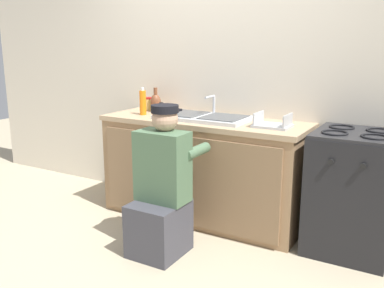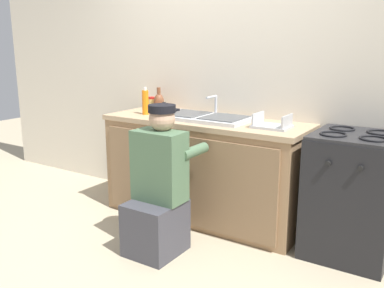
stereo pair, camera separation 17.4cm
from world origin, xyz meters
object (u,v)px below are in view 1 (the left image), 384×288
spice_bottle_red (161,108)px  dish_rack_tray (273,124)px  sink_double_basin (204,117)px  vase_decorative (156,102)px  soap_bottle_orange (143,102)px  stove_range (352,192)px  plumber_person (161,193)px  condiment_jar (148,104)px

spice_bottle_red → dish_rack_tray: bearing=-5.7°
sink_double_basin → dish_rack_tray: sink_double_basin is taller
vase_decorative → spice_bottle_red: vase_decorative is taller
soap_bottle_orange → stove_range: bearing=2.4°
stove_range → spice_bottle_red: (-1.74, 0.07, 0.49)m
plumber_person → soap_bottle_orange: 1.07m
stove_range → spice_bottle_red: bearing=177.8°
plumber_person → vase_decorative: bearing=126.6°
condiment_jar → sink_double_basin: bearing=-13.0°
stove_range → dish_rack_tray: size_ratio=3.30×
vase_decorative → dish_rack_tray: 1.23m
plumber_person → soap_bottle_orange: size_ratio=4.42×
plumber_person → spice_bottle_red: (-0.53, 0.80, 0.49)m
vase_decorative → dish_rack_tray: vase_decorative is taller
soap_bottle_orange → dish_rack_tray: (1.22, 0.03, -0.09)m
soap_bottle_orange → vase_decorative: (0.00, 0.20, -0.02)m
soap_bottle_orange → condiment_jar: soap_bottle_orange is taller
dish_rack_tray → soap_bottle_orange: bearing=-178.5°
spice_bottle_red → stove_range: bearing=-2.2°
spice_bottle_red → dish_rack_tray: (1.12, -0.11, -0.03)m
soap_bottle_orange → condiment_jar: bearing=115.4°
soap_bottle_orange → vase_decorative: bearing=89.5°
vase_decorative → plumber_person: bearing=-53.4°
plumber_person → soap_bottle_orange: soap_bottle_orange is taller
stove_range → spice_bottle_red: 1.81m
soap_bottle_orange → dish_rack_tray: soap_bottle_orange is taller
sink_double_basin → soap_bottle_orange: 0.60m
sink_double_basin → soap_bottle_orange: size_ratio=3.20×
sink_double_basin → spice_bottle_red: sink_double_basin is taller
sink_double_basin → dish_rack_tray: (0.63, -0.05, 0.01)m
stove_range → spice_bottle_red: spice_bottle_red is taller
soap_bottle_orange → sink_double_basin: bearing=7.7°
sink_double_basin → vase_decorative: size_ratio=3.48×
vase_decorative → spice_bottle_red: bearing=-28.8°
stove_range → soap_bottle_orange: size_ratio=3.70×
stove_range → soap_bottle_orange: bearing=-177.6°
vase_decorative → soap_bottle_orange: bearing=-90.5°
sink_double_basin → condiment_jar: 0.72m
plumber_person → vase_decorative: vase_decorative is taller
plumber_person → condiment_jar: bearing=129.9°
plumber_person → dish_rack_tray: bearing=49.7°
soap_bottle_orange → plumber_person: bearing=-45.8°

